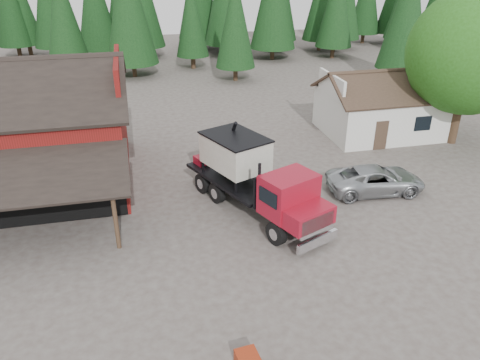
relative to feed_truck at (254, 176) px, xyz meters
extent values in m
plane|color=#4B413B|center=(-1.20, -4.03, -1.95)|extent=(120.00, 120.00, 0.00)
cube|color=maroon|center=(-12.20, 5.97, 0.55)|extent=(12.00, 10.00, 5.00)
cube|color=black|center=(-12.20, 8.47, 4.05)|extent=(12.80, 5.53, 2.35)
cube|color=maroon|center=(-6.20, 5.97, 4.05)|extent=(0.25, 7.00, 2.00)
cylinder|color=#382619|center=(-6.80, -1.93, -0.55)|extent=(0.20, 0.20, 2.80)
cube|color=silver|center=(11.80, 8.97, -0.45)|extent=(8.00, 6.00, 3.00)
cube|color=#38281E|center=(11.80, 7.47, 1.80)|extent=(8.60, 3.42, 1.80)
cube|color=#38281E|center=(11.80, 10.47, 1.80)|extent=(8.60, 3.42, 1.80)
cube|color=silver|center=(7.80, 8.97, 1.80)|extent=(0.20, 4.20, 1.50)
cube|color=silver|center=(15.80, 8.97, 1.80)|extent=(0.20, 4.20, 1.50)
cube|color=#38281E|center=(10.30, 5.95, -0.95)|extent=(0.90, 0.06, 2.00)
cube|color=black|center=(13.30, 5.95, -0.35)|extent=(1.20, 0.06, 1.00)
cylinder|color=#382619|center=(15.80, 5.97, -0.35)|extent=(0.60, 0.60, 3.20)
sphere|color=#215112|center=(15.80, 5.97, 4.25)|extent=(8.00, 8.00, 8.00)
sphere|color=#215112|center=(14.60, 6.77, 3.05)|extent=(4.40, 4.40, 4.40)
cylinder|color=#382619|center=(4.80, 25.97, -1.15)|extent=(0.44, 0.44, 1.60)
cone|color=black|center=(4.80, 25.97, 3.95)|extent=(3.96, 3.96, 9.00)
cylinder|color=#382619|center=(20.80, 21.97, -1.15)|extent=(0.44, 0.44, 1.60)
cone|color=black|center=(20.80, 21.97, 4.95)|extent=(4.84, 4.84, 11.00)
cylinder|color=#382619|center=(-5.20, 29.97, -1.15)|extent=(0.44, 0.44, 1.60)
cone|color=black|center=(-5.20, 29.97, 5.45)|extent=(5.28, 5.28, 12.00)
cylinder|color=black|center=(0.23, -3.24, -1.40)|extent=(0.76, 1.16, 1.11)
cylinder|color=black|center=(2.18, -2.40, -1.40)|extent=(0.76, 1.16, 1.11)
cylinder|color=black|center=(-1.69, 1.23, -1.40)|extent=(0.76, 1.16, 1.11)
cylinder|color=black|center=(0.26, 2.06, -1.40)|extent=(0.76, 1.16, 1.11)
cylinder|color=black|center=(-2.25, 2.53, -1.40)|extent=(0.76, 1.16, 1.11)
cylinder|color=black|center=(-0.30, 3.37, -1.40)|extent=(0.76, 1.16, 1.11)
cube|color=black|center=(-0.08, 0.16, -0.99)|extent=(4.46, 8.44, 0.40)
cube|color=silver|center=(1.82, -4.26, -1.40)|extent=(2.21, 1.09, 0.46)
cube|color=silver|center=(1.78, -4.17, -0.59)|extent=(1.81, 0.85, 0.91)
cube|color=maroon|center=(1.54, -3.61, -0.43)|extent=(2.61, 2.11, 0.86)
cube|color=maroon|center=(1.02, -2.40, 0.12)|extent=(2.91, 2.54, 1.87)
cube|color=black|center=(1.34, -3.14, 0.43)|extent=(1.98, 0.91, 0.91)
cylinder|color=black|center=(-0.27, -1.96, 0.68)|extent=(0.19, 0.19, 1.82)
cube|color=black|center=(0.62, -1.47, 0.07)|extent=(2.33, 1.09, 1.62)
cube|color=black|center=(-0.63, 1.46, -0.72)|extent=(4.69, 6.41, 0.16)
cube|color=beige|center=(-0.63, 1.46, 0.78)|extent=(3.46, 3.99, 1.62)
cone|color=beige|center=(-0.63, 1.46, -0.23)|extent=(2.92, 2.92, 0.71)
cube|color=black|center=(-0.63, 1.46, 1.61)|extent=(3.59, 4.12, 0.08)
cylinder|color=black|center=(-0.64, 3.00, 0.68)|extent=(0.50, 2.24, 3.09)
cube|color=maroon|center=(-2.15, 3.45, -0.43)|extent=(0.88, 0.98, 0.46)
cylinder|color=silver|center=(1.83, -1.34, -1.09)|extent=(0.92, 1.15, 0.57)
imported|color=#ACAFB4|center=(7.07, 0.44, -1.21)|extent=(5.51, 2.87, 1.48)
camera|label=1|loc=(-5.42, -20.35, 10.27)|focal=35.00mm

